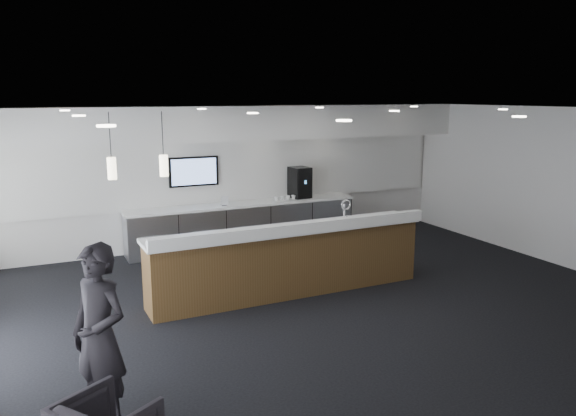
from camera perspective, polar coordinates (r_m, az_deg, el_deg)
name	(u,v)px	position (r m, az deg, el deg)	size (l,w,h in m)	color
ground	(325,300)	(9.09, 3.79, -9.35)	(10.00, 10.00, 0.00)	black
ceiling	(328,110)	(8.50, 4.06, 9.92)	(10.00, 8.00, 0.02)	black
back_wall	(238,175)	(12.27, -5.15, 3.34)	(10.00, 0.02, 3.00)	silver
right_wall	(556,186)	(11.89, 25.54, 2.00)	(0.02, 8.00, 3.00)	silver
soffit_bulkhead	(244,123)	(11.74, -4.49, 8.63)	(10.00, 0.90, 0.70)	white
alcove_panel	(238,171)	(12.23, -5.11, 3.79)	(9.80, 0.06, 1.40)	white
back_credenza	(244,224)	(12.13, -4.48, -1.66)	(5.06, 0.66, 0.95)	#9FA1A7
wall_tv	(194,171)	(11.86, -9.56, 3.68)	(1.05, 0.08, 0.62)	black
pendant_left	(157,162)	(8.46, -13.16, 4.54)	(0.12, 0.12, 0.30)	#FAEBC3
pendant_right	(107,165)	(8.35, -17.87, 4.20)	(0.12, 0.12, 0.30)	#FAEBC3
ceiling_can_lights	(328,112)	(8.50, 4.06, 9.71)	(7.00, 5.00, 0.02)	white
service_counter	(289,260)	(9.20, 0.10, -5.26)	(4.71, 0.85, 1.49)	#51361B
coffee_machine	(300,182)	(12.55, 1.20, 2.61)	(0.43, 0.54, 0.69)	black
info_sign_left	(225,201)	(11.76, -6.44, 0.72)	(0.14, 0.02, 0.20)	silver
info_sign_right	(300,193)	(12.44, 1.25, 1.52)	(0.19, 0.02, 0.25)	silver
lounge_guest	(100,336)	(5.88, -18.58, -12.26)	(0.67, 0.44, 1.85)	black
cup_0	(299,197)	(12.45, 1.15, 1.16)	(0.10, 0.10, 0.09)	white
cup_1	(294,197)	(12.39, 0.57, 1.11)	(0.10, 0.10, 0.09)	white
cup_2	(288,198)	(12.33, -0.02, 1.06)	(0.10, 0.10, 0.09)	white
cup_3	(282,198)	(12.28, -0.61, 1.01)	(0.10, 0.10, 0.09)	white
cup_4	(276,199)	(12.22, -1.21, 0.96)	(0.10, 0.10, 0.09)	white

